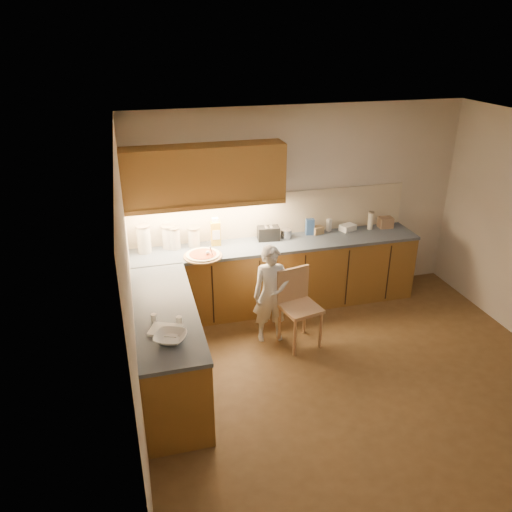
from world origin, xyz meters
name	(u,v)px	position (x,y,z in m)	size (l,w,h in m)	color
room	(370,233)	(0.00, 0.00, 1.68)	(4.54, 4.50, 2.62)	#52371C
l_counter	(245,295)	(-0.92, 1.25, 0.46)	(3.77, 2.62, 0.92)	olive
backsplash	(272,214)	(-0.38, 1.99, 1.21)	(3.75, 0.02, 0.58)	beige
upper_cabinets	(204,175)	(-1.27, 1.82, 1.85)	(1.95, 0.36, 0.73)	olive
pizza_on_board	(203,255)	(-1.38, 1.51, 0.94)	(0.47, 0.47, 0.19)	tan
child	(271,294)	(-0.68, 0.94, 0.61)	(0.44, 0.29, 1.21)	silver
wooden_chair	(297,302)	(-0.40, 0.82, 0.54)	(0.49, 0.49, 0.92)	tan
mixing_bowl	(170,338)	(-1.95, -0.19, 0.95)	(0.28, 0.28, 0.07)	white
canister_a	(144,239)	(-2.05, 1.83, 1.10)	(0.18, 0.18, 0.36)	silver
canister_b	(168,237)	(-1.75, 1.89, 1.07)	(0.17, 0.17, 0.30)	beige
canister_c	(174,238)	(-1.68, 1.85, 1.06)	(0.15, 0.15, 0.28)	beige
canister_d	(194,237)	(-1.44, 1.86, 1.05)	(0.16, 0.16, 0.26)	beige
oil_jug	(216,233)	(-1.16, 1.83, 1.09)	(0.13, 0.10, 0.37)	gold
toaster	(268,233)	(-0.47, 1.82, 1.01)	(0.30, 0.19, 0.18)	black
steel_pot	(286,234)	(-0.22, 1.83, 0.98)	(0.16, 0.16, 0.12)	#B3B3B9
blue_box	(310,227)	(0.12, 1.86, 1.03)	(0.11, 0.08, 0.22)	#2F518E
card_box_a	(318,230)	(0.23, 1.86, 0.97)	(0.14, 0.10, 0.10)	tan
white_bottle	(329,225)	(0.42, 1.92, 1.00)	(0.06, 0.06, 0.17)	silver
flat_pack	(348,228)	(0.68, 1.87, 0.96)	(0.20, 0.14, 0.08)	white
tall_jar	(371,220)	(0.99, 1.83, 1.05)	(0.08, 0.08, 0.25)	silver
card_box_b	(386,222)	(1.23, 1.84, 0.99)	(0.19, 0.14, 0.14)	tan
dough_cloth	(165,330)	(-1.98, -0.01, 0.93)	(0.28, 0.22, 0.02)	white
spice_jar_a	(154,318)	(-2.07, 0.19, 0.96)	(0.05, 0.05, 0.07)	silver
spice_jar_b	(179,320)	(-1.84, 0.07, 0.96)	(0.06, 0.06, 0.08)	white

